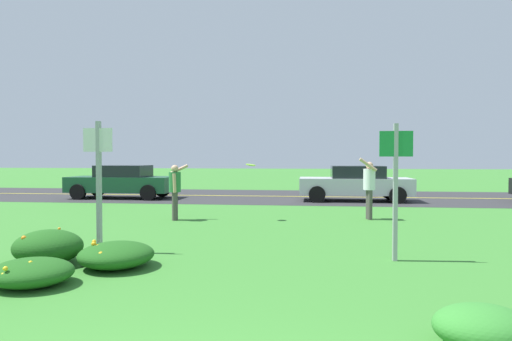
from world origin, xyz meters
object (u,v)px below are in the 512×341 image
(frisbee_lime, at_px, (251,165))
(person_catcher_white_shirt, at_px, (369,185))
(person_thrower_green_shirt, at_px, (175,187))
(sign_post_by_roadside, at_px, (396,178))
(car_silver_center_left, at_px, (355,183))
(car_dark_green_center_right, at_px, (122,181))
(sign_post_near_path, at_px, (99,173))

(frisbee_lime, bearing_deg, person_catcher_white_shirt, 9.95)
(person_thrower_green_shirt, bearing_deg, frisbee_lime, 6.10)
(sign_post_by_roadside, height_order, person_catcher_white_shirt, sign_post_by_roadside)
(frisbee_lime, height_order, car_silver_center_left, frisbee_lime)
(person_thrower_green_shirt, bearing_deg, person_catcher_white_shirt, 8.46)
(person_thrower_green_shirt, height_order, car_dark_green_center_right, person_thrower_green_shirt)
(person_catcher_white_shirt, bearing_deg, frisbee_lime, -170.05)
(sign_post_near_path, distance_m, car_dark_green_center_right, 11.56)
(sign_post_near_path, xyz_separation_m, person_catcher_white_shirt, (5.63, 5.22, -0.50))
(frisbee_lime, xyz_separation_m, car_silver_center_left, (3.53, 6.09, -0.84))
(sign_post_near_path, xyz_separation_m, person_thrower_green_shirt, (0.10, 4.40, -0.55))
(person_catcher_white_shirt, relative_size, car_dark_green_center_right, 0.40)
(person_catcher_white_shirt, distance_m, frisbee_lime, 3.48)
(person_catcher_white_shirt, distance_m, car_dark_green_center_right, 11.33)
(sign_post_near_path, height_order, person_thrower_green_shirt, sign_post_near_path)
(sign_post_near_path, distance_m, person_catcher_white_shirt, 7.69)
(car_dark_green_center_right, bearing_deg, person_thrower_green_shirt, -55.31)
(sign_post_by_roadside, height_order, frisbee_lime, sign_post_by_roadside)
(sign_post_by_roadside, distance_m, person_catcher_white_shirt, 5.24)
(person_thrower_green_shirt, distance_m, car_dark_green_center_right, 7.68)
(person_catcher_white_shirt, bearing_deg, sign_post_by_roadside, -92.50)
(person_catcher_white_shirt, bearing_deg, car_dark_green_center_right, 150.98)
(sign_post_near_path, xyz_separation_m, car_silver_center_left, (5.78, 10.72, -0.76))
(sign_post_by_roadside, relative_size, frisbee_lime, 8.50)
(frisbee_lime, xyz_separation_m, car_dark_green_center_right, (-6.53, 6.09, -0.84))
(sign_post_by_roadside, xyz_separation_m, frisbee_lime, (-3.15, 4.63, 0.13))
(frisbee_lime, bearing_deg, car_silver_center_left, 59.90)
(person_thrower_green_shirt, height_order, car_silver_center_left, person_thrower_green_shirt)
(sign_post_near_path, bearing_deg, person_catcher_white_shirt, 42.87)
(person_catcher_white_shirt, height_order, car_dark_green_center_right, person_catcher_white_shirt)
(car_silver_center_left, bearing_deg, frisbee_lime, -120.10)
(person_catcher_white_shirt, height_order, frisbee_lime, person_catcher_white_shirt)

